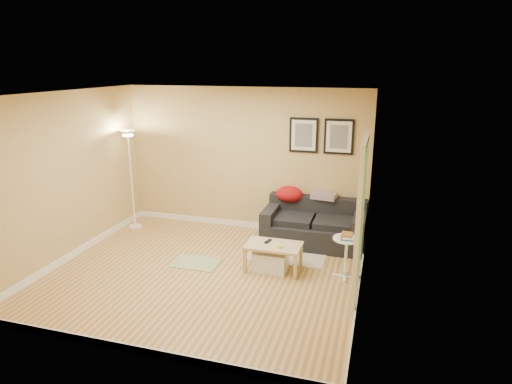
% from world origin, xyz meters
% --- Properties ---
extents(floor, '(4.50, 4.50, 0.00)m').
position_xyz_m(floor, '(0.00, 0.00, 0.00)').
color(floor, tan).
rests_on(floor, ground).
extents(ceiling, '(4.50, 4.50, 0.00)m').
position_xyz_m(ceiling, '(0.00, 0.00, 2.60)').
color(ceiling, white).
rests_on(ceiling, wall_back).
extents(wall_back, '(4.50, 0.00, 4.50)m').
position_xyz_m(wall_back, '(0.00, 2.00, 1.30)').
color(wall_back, tan).
rests_on(wall_back, ground).
extents(wall_front, '(4.50, 0.00, 4.50)m').
position_xyz_m(wall_front, '(0.00, -2.00, 1.30)').
color(wall_front, tan).
rests_on(wall_front, ground).
extents(wall_left, '(0.00, 4.00, 4.00)m').
position_xyz_m(wall_left, '(-2.25, 0.00, 1.30)').
color(wall_left, tan).
rests_on(wall_left, ground).
extents(wall_right, '(0.00, 4.00, 4.00)m').
position_xyz_m(wall_right, '(2.25, 0.00, 1.30)').
color(wall_right, tan).
rests_on(wall_right, ground).
extents(baseboard_back, '(4.50, 0.02, 0.10)m').
position_xyz_m(baseboard_back, '(0.00, 1.99, 0.05)').
color(baseboard_back, white).
rests_on(baseboard_back, ground).
extents(baseboard_front, '(4.50, 0.02, 0.10)m').
position_xyz_m(baseboard_front, '(0.00, -1.99, 0.05)').
color(baseboard_front, white).
rests_on(baseboard_front, ground).
extents(baseboard_left, '(0.02, 4.00, 0.10)m').
position_xyz_m(baseboard_left, '(-2.24, 0.00, 0.05)').
color(baseboard_left, white).
rests_on(baseboard_left, ground).
extents(baseboard_right, '(0.02, 4.00, 0.10)m').
position_xyz_m(baseboard_right, '(2.24, 0.00, 0.05)').
color(baseboard_right, white).
rests_on(baseboard_right, ground).
extents(sofa, '(1.70, 0.90, 0.75)m').
position_xyz_m(sofa, '(1.38, 1.53, 0.38)').
color(sofa, black).
rests_on(sofa, ground).
extents(red_throw, '(0.48, 0.36, 0.28)m').
position_xyz_m(red_throw, '(0.88, 1.81, 0.77)').
color(red_throw, '#AB0F14').
rests_on(red_throw, sofa).
extents(plaid_throw, '(0.45, 0.32, 0.10)m').
position_xyz_m(plaid_throw, '(1.49, 1.85, 0.78)').
color(plaid_throw, tan).
rests_on(plaid_throw, sofa).
extents(framed_print_left, '(0.50, 0.04, 0.60)m').
position_xyz_m(framed_print_left, '(1.08, 1.98, 1.80)').
color(framed_print_left, black).
rests_on(framed_print_left, wall_back).
extents(framed_print_right, '(0.50, 0.04, 0.60)m').
position_xyz_m(framed_print_right, '(1.68, 1.98, 1.80)').
color(framed_print_right, black).
rests_on(framed_print_right, wall_back).
extents(area_rug, '(1.25, 0.85, 0.01)m').
position_xyz_m(area_rug, '(1.05, 0.99, 0.01)').
color(area_rug, beige).
rests_on(area_rug, ground).
extents(green_runner, '(0.70, 0.50, 0.01)m').
position_xyz_m(green_runner, '(-0.24, 0.25, 0.01)').
color(green_runner, '#668C4C').
rests_on(green_runner, ground).
extents(coffee_table, '(0.90, 0.64, 0.41)m').
position_xyz_m(coffee_table, '(0.96, 0.36, 0.20)').
color(coffee_table, tan).
rests_on(coffee_table, ground).
extents(remote_control, '(0.08, 0.17, 0.02)m').
position_xyz_m(remote_control, '(0.86, 0.44, 0.42)').
color(remote_control, black).
rests_on(remote_control, coffee_table).
extents(tape_roll, '(0.07, 0.07, 0.03)m').
position_xyz_m(tape_roll, '(1.08, 0.27, 0.42)').
color(tape_roll, yellow).
rests_on(tape_roll, coffee_table).
extents(storage_bin, '(0.50, 0.37, 0.31)m').
position_xyz_m(storage_bin, '(0.93, 0.33, 0.15)').
color(storage_bin, white).
rests_on(storage_bin, ground).
extents(side_table, '(0.40, 0.40, 0.61)m').
position_xyz_m(side_table, '(2.02, 0.42, 0.31)').
color(side_table, white).
rests_on(side_table, ground).
extents(book_stack, '(0.22, 0.26, 0.07)m').
position_xyz_m(book_stack, '(2.02, 0.40, 0.65)').
color(book_stack, '#2D4F89').
rests_on(book_stack, side_table).
extents(floor_lamp, '(0.24, 0.24, 1.85)m').
position_xyz_m(floor_lamp, '(-2.00, 1.38, 0.87)').
color(floor_lamp, white).
rests_on(floor_lamp, ground).
extents(doorway, '(0.12, 1.01, 2.13)m').
position_xyz_m(doorway, '(2.20, -0.15, 1.02)').
color(doorway, white).
rests_on(doorway, ground).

